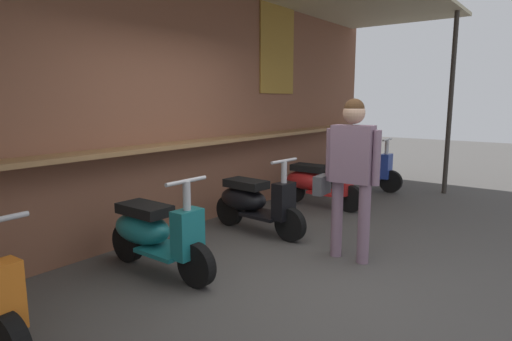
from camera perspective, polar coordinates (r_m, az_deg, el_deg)
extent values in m
plane|color=#474442|center=(4.28, 4.75, -13.30)|extent=(30.98, 30.98, 0.00)
cube|color=brown|center=(5.31, -14.08, 9.32)|extent=(11.06, 0.25, 3.34)
cube|color=olive|center=(5.10, -11.67, 3.21)|extent=(9.96, 0.36, 0.05)
cube|color=olive|center=(7.13, 2.88, 16.09)|extent=(0.93, 0.02, 1.46)
cylinder|color=#332D28|center=(8.20, 24.52, 8.07)|extent=(0.08, 0.08, 3.15)
ellipsoid|color=#197075|center=(4.40, -14.95, -7.45)|extent=(0.39, 0.70, 0.30)
cube|color=black|center=(4.30, -14.66, -5.03)|extent=(0.31, 0.55, 0.10)
cube|color=#197075|center=(4.18, -11.89, -10.38)|extent=(0.39, 0.50, 0.04)
cube|color=#197075|center=(3.90, -9.10, -8.35)|extent=(0.28, 0.16, 0.44)
cylinder|color=#B7B7BC|center=(3.86, -9.15, -6.51)|extent=(0.07, 0.07, 0.70)
cylinder|color=#B7B7BC|center=(3.78, -9.29, -1.40)|extent=(0.46, 0.04, 0.04)
cylinder|color=black|center=(3.92, -7.97, -12.41)|extent=(0.11, 0.40, 0.40)
cylinder|color=black|center=(4.65, -16.75, -9.19)|extent=(0.11, 0.40, 0.40)
ellipsoid|color=black|center=(5.48, -1.71, -3.77)|extent=(0.43, 0.72, 0.30)
cube|color=black|center=(5.41, -1.33, -1.79)|extent=(0.34, 0.57, 0.10)
cube|color=black|center=(5.30, 1.10, -5.92)|extent=(0.41, 0.53, 0.04)
cube|color=black|center=(5.06, 3.72, -4.09)|extent=(0.29, 0.18, 0.44)
cylinder|color=#B7B7BC|center=(5.03, 3.73, -2.65)|extent=(0.07, 0.07, 0.70)
cylinder|color=#B7B7BC|center=(4.97, 3.78, 1.29)|extent=(0.46, 0.07, 0.04)
cylinder|color=black|center=(5.07, 4.59, -7.23)|extent=(0.13, 0.41, 0.40)
cylinder|color=black|center=(5.70, -3.56, -5.34)|extent=(0.13, 0.41, 0.40)
ellipsoid|color=red|center=(6.78, 6.76, -1.27)|extent=(0.39, 0.70, 0.30)
cube|color=black|center=(6.72, 7.17, 0.36)|extent=(0.30, 0.55, 0.10)
cube|color=red|center=(6.65, 9.36, -2.87)|extent=(0.38, 0.50, 0.04)
cube|color=red|center=(6.48, 11.77, -1.28)|extent=(0.28, 0.16, 0.44)
cylinder|color=#B7B7BC|center=(6.46, 11.81, -0.15)|extent=(0.07, 0.07, 0.70)
cylinder|color=#B7B7BC|center=(6.41, 11.92, 2.94)|extent=(0.46, 0.04, 0.04)
cylinder|color=black|center=(6.49, 12.49, -3.72)|extent=(0.10, 0.40, 0.40)
cylinder|color=black|center=(6.95, 4.94, -2.67)|extent=(0.10, 0.40, 0.40)
ellipsoid|color=#233D9E|center=(8.25, 12.63, 0.48)|extent=(0.41, 0.72, 0.30)
cube|color=black|center=(8.21, 13.00, 1.82)|extent=(0.32, 0.56, 0.10)
cube|color=#233D9E|center=(8.16, 14.87, -0.79)|extent=(0.40, 0.52, 0.04)
cube|color=#233D9E|center=(8.03, 16.95, 0.55)|extent=(0.29, 0.17, 0.44)
cylinder|color=#B7B7BC|center=(8.01, 16.99, 1.47)|extent=(0.07, 0.07, 0.70)
cylinder|color=#B7B7BC|center=(7.97, 17.11, 3.96)|extent=(0.46, 0.06, 0.04)
cylinder|color=black|center=(8.04, 17.53, -1.41)|extent=(0.12, 0.40, 0.40)
cylinder|color=black|center=(8.38, 10.99, -0.72)|extent=(0.12, 0.40, 0.40)
cylinder|color=gray|center=(4.49, 14.20, -6.94)|extent=(0.12, 0.12, 0.82)
cylinder|color=gray|center=(4.63, 10.74, -6.31)|extent=(0.12, 0.12, 0.82)
cube|color=gray|center=(4.41, 12.76, 2.16)|extent=(0.23, 0.42, 0.58)
sphere|color=tan|center=(4.38, 12.96, 7.52)|extent=(0.22, 0.22, 0.22)
sphere|color=#472D19|center=(4.38, 12.98, 8.02)|extent=(0.20, 0.20, 0.20)
cylinder|color=gray|center=(4.34, 15.79, 1.61)|extent=(0.08, 0.08, 0.55)
cylinder|color=gray|center=(4.51, 9.83, 2.10)|extent=(0.08, 0.08, 0.55)
cube|color=#4C4C51|center=(4.57, 8.81, -1.89)|extent=(0.27, 0.12, 0.20)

